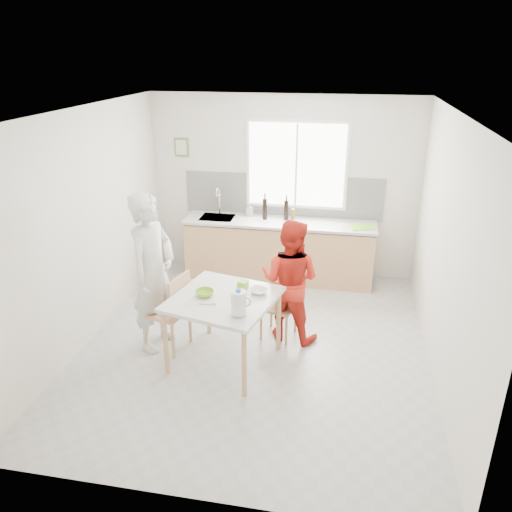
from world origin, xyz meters
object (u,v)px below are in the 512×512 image
(chair_left, at_px, (172,308))
(wine_bottle_b, at_px, (286,210))
(person_red, at_px, (290,280))
(chair_far, at_px, (281,301))
(bowl_white, at_px, (258,291))
(milk_jug, at_px, (239,302))
(bowl_green, at_px, (205,293))
(person_white, at_px, (153,273))
(wine_bottle_a, at_px, (265,209))
(dining_table, at_px, (224,304))

(chair_left, bearing_deg, wine_bottle_b, 169.08)
(chair_left, xyz_separation_m, person_red, (1.30, 0.51, 0.23))
(chair_left, height_order, chair_far, chair_left)
(person_red, bearing_deg, bowl_white, 73.23)
(person_red, distance_m, milk_jug, 1.10)
(chair_left, distance_m, chair_far, 1.31)
(bowl_green, bearing_deg, chair_far, 43.90)
(bowl_white, bearing_deg, wine_bottle_b, 89.64)
(person_white, height_order, wine_bottle_a, person_white)
(person_red, distance_m, bowl_green, 1.08)
(person_white, relative_size, milk_jug, 6.92)
(chair_far, xyz_separation_m, milk_jug, (-0.28, -1.05, 0.50))
(chair_left, relative_size, person_white, 0.51)
(person_white, bearing_deg, wine_bottle_b, -15.78)
(bowl_white, relative_size, wine_bottle_b, 0.66)
(wine_bottle_b, bearing_deg, bowl_white, -90.36)
(person_red, relative_size, wine_bottle_a, 4.71)
(milk_jug, bearing_deg, wine_bottle_a, 107.80)
(chair_left, bearing_deg, wine_bottle_a, 175.80)
(dining_table, height_order, person_red, person_red)
(bowl_white, bearing_deg, chair_left, -179.24)
(person_red, height_order, bowl_white, person_red)
(person_red, distance_m, wine_bottle_b, 1.79)
(dining_table, xyz_separation_m, person_white, (-0.87, 0.21, 0.21))
(bowl_green, bearing_deg, milk_jug, -37.19)
(bowl_green, height_order, bowl_white, bowl_green)
(person_red, bearing_deg, milk_jug, 82.55)
(person_red, height_order, wine_bottle_b, person_red)
(chair_left, bearing_deg, person_red, 124.87)
(bowl_green, height_order, milk_jug, milk_jug)
(dining_table, distance_m, chair_left, 0.71)
(milk_jug, bearing_deg, bowl_white, 92.60)
(chair_far, relative_size, wine_bottle_b, 2.75)
(bowl_white, bearing_deg, person_white, 178.23)
(chair_left, distance_m, person_white, 0.46)
(dining_table, xyz_separation_m, bowl_white, (0.35, 0.17, 0.11))
(person_white, bearing_deg, dining_table, -90.00)
(dining_table, bearing_deg, milk_jug, -54.31)
(milk_jug, height_order, wine_bottle_a, wine_bottle_a)
(wine_bottle_b, bearing_deg, person_white, -119.35)
(chair_far, bearing_deg, person_red, -7.83)
(chair_far, distance_m, bowl_green, 1.09)
(dining_table, relative_size, person_red, 0.84)
(person_white, bearing_deg, chair_left, -90.00)
(chair_far, height_order, bowl_green, bowl_green)
(chair_left, relative_size, wine_bottle_a, 2.96)
(dining_table, relative_size, wine_bottle_b, 4.23)
(person_red, bearing_deg, chair_left, 34.87)
(bowl_white, distance_m, wine_bottle_b, 2.25)
(milk_jug, xyz_separation_m, wine_bottle_a, (-0.20, 2.72, 0.13))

